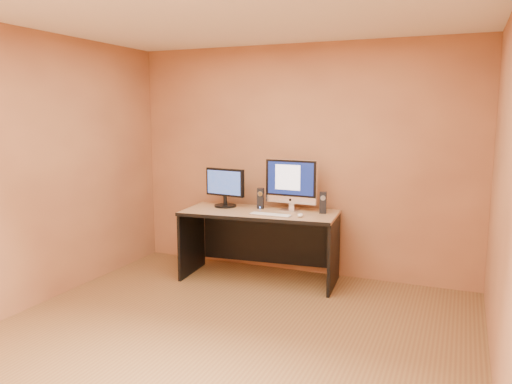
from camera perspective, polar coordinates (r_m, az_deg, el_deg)
floor at (r=4.25m, az=-3.83°, el=-16.54°), size 4.00×4.00×0.00m
walls at (r=3.87m, az=-4.03°, el=1.10°), size 4.00×4.00×2.60m
ceiling at (r=3.92m, az=-4.25°, el=20.30°), size 4.00×4.00×0.00m
desk at (r=5.53m, az=0.41°, el=-6.16°), size 1.73×0.88×0.77m
imac at (r=5.46m, az=3.92°, el=0.84°), size 0.61×0.25×0.57m
second_monitor at (r=5.69m, az=-3.55°, el=0.49°), size 0.53×0.32×0.44m
speaker_left at (r=5.60m, az=0.53°, el=-0.73°), size 0.09×0.09×0.23m
speaker_right at (r=5.37m, az=7.67°, el=-1.22°), size 0.08×0.09×0.23m
keyboard at (r=5.22m, az=1.66°, el=-2.61°), size 0.45×0.13×0.02m
mouse at (r=5.17m, az=5.09°, el=-2.64°), size 0.07×0.11×0.04m
cable_a at (r=5.56m, az=4.56°, el=-1.98°), size 0.09×0.22×0.01m
cable_b at (r=5.61m, az=3.67°, el=-1.88°), size 0.08×0.18×0.01m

